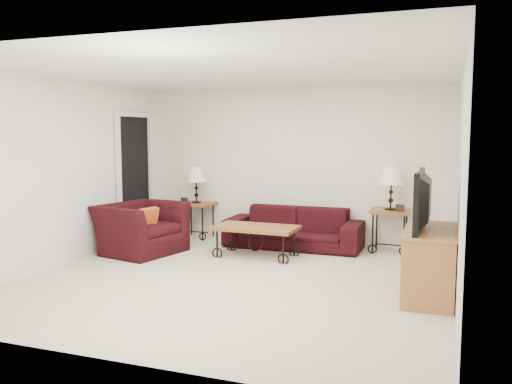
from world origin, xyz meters
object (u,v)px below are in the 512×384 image
Objects in this scene: side_table_right at (390,231)px; television at (430,200)px; sofa at (293,228)px; coffee_table at (256,241)px; tv_stand at (430,263)px; lamp_right at (391,188)px; armchair at (141,228)px; lamp_left at (196,185)px; backpack at (346,241)px; side_table_left at (197,220)px.

side_table_right is 2.31m from television.
sofa is 1.77× the size of coffee_table.
tv_stand is (2.09, -1.92, 0.06)m from sofa.
tv_stand is (2.42, -1.12, 0.15)m from coffee_table.
lamp_right is 0.56× the size of armchair.
lamp_left is at bearing 180.00° from side_table_right.
lamp_left reaches higher than side_table_right.
backpack is at bearing -149.25° from side_table_right.
side_table_left is 1.35m from armchair.
lamp_left is 3.20m from lamp_right.
side_table_left is 0.60m from lamp_left.
lamp_left is at bearing 180.00° from lamp_right.
television is at bearing -73.41° from lamp_right.
sofa is 1.71× the size of tv_stand.
lamp_left is (-3.20, 0.00, 0.58)m from side_table_right.
television reaches higher than lamp_left.
side_table_right is at bearing -0.00° from side_table_left.
side_table_left is 1.00× the size of lamp_left.
television is (3.83, -2.10, 0.16)m from lamp_left.
lamp_right is at bearing 0.00° from side_table_right.
side_table_right is (1.45, 0.18, 0.01)m from sofa.
lamp_left reaches higher than backpack.
lamp_right is (3.20, -0.00, 0.06)m from lamp_left.
armchair reaches higher than sofa.
tv_stand is (0.64, -2.10, -0.59)m from lamp_right.
sofa is at bearing -172.90° from lamp_right.
tv_stand is 3.18× the size of backpack.
tv_stand reaches higher than side_table_right.
television is (0.62, -2.10, 0.10)m from lamp_right.
sofa reaches higher than backpack.
backpack is (2.62, -0.35, -0.71)m from lamp_left.
backpack is at bearing -58.64° from armchair.
side_table_right is at bearing 7.10° from sofa.
side_table_right is 1.06× the size of lamp_left.
side_table_left is at bearing 180.00° from lamp_right.
lamp_right reaches higher than sofa.
lamp_left is at bearing 151.41° from tv_stand.
lamp_right is 0.52× the size of tv_stand.
television reaches higher than sofa.
side_table_left is 0.94× the size of lamp_right.
armchair is 1.03× the size of television.
lamp_right is 0.58× the size of television.
armchair is (-0.26, -1.33, -0.53)m from lamp_left.
lamp_left reaches higher than coffee_table.
side_table_right is 0.56× the size of armchair.
sofa reaches higher than coffee_table.
tv_stand is at bearing -63.41° from backpack.
side_table_left is 0.54× the size of television.
television is at bearing -28.72° from side_table_left.
backpack is at bearing -7.60° from side_table_left.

